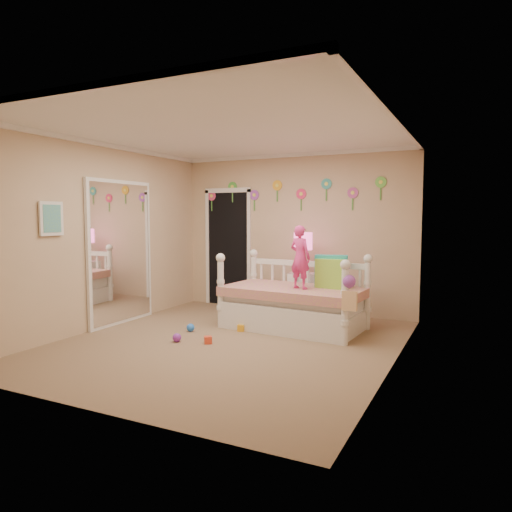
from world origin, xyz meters
The scene contains 18 objects.
floor centered at (0.00, 0.00, 0.00)m, with size 4.00×4.50×0.01m, color #7F684C.
ceiling centered at (0.00, 0.00, 2.60)m, with size 4.00×4.50×0.01m, color white.
back_wall centered at (0.00, 2.25, 1.30)m, with size 4.00×0.01×2.60m, color tan.
left_wall centered at (-2.00, 0.00, 1.30)m, with size 0.01×4.50×2.60m, color tan.
right_wall centered at (2.00, 0.00, 1.30)m, with size 0.01×4.50×2.60m, color tan.
crown_molding centered at (0.00, 0.00, 2.57)m, with size 4.00×4.50×0.06m, color white, non-canonical shape.
daybed centered at (0.45, 1.09, 0.53)m, with size 1.95×1.05×1.06m, color white, non-canonical shape.
pillow_turquoise centered at (0.91, 1.34, 0.81)m, with size 0.45×0.16×0.45m, color teal.
pillow_lime centered at (0.95, 1.21, 0.79)m, with size 0.42×0.16×0.40m, color #94DB43.
child centered at (0.58, 0.98, 1.02)m, with size 0.32×0.21×0.87m, color #EA358B.
nightstand centered at (0.32, 1.81, 0.35)m, with size 0.42×0.32×0.70m, color white.
table_lamp centered at (0.32, 1.81, 1.12)m, with size 0.29×0.29×0.63m.
closet_doorway centered at (-1.25, 2.23, 1.03)m, with size 0.90×0.04×2.07m, color black.
flower_decals centered at (-0.09, 2.24, 1.94)m, with size 3.40×0.02×0.50m, color #B2668C, non-canonical shape.
mirror_closet centered at (-1.96, 0.30, 1.05)m, with size 0.07×1.30×2.10m, color white.
wall_picture centered at (-1.97, -0.90, 1.55)m, with size 0.05×0.34×0.42m, color white.
hanging_bag centered at (1.37, 0.53, 0.64)m, with size 0.20×0.16×0.36m, color beige, non-canonical shape.
toy_scatter centered at (-0.51, 0.39, 0.06)m, with size 0.80×1.30×0.11m, color #996666, non-canonical shape.
Camera 1 is at (2.81, -4.98, 1.58)m, focal length 32.80 mm.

